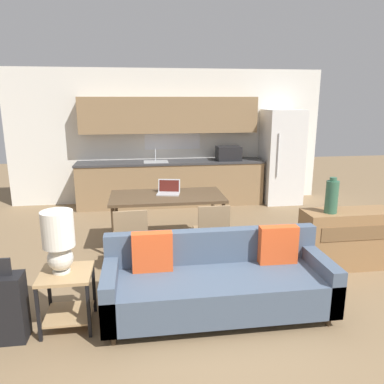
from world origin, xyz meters
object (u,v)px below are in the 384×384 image
at_px(couch, 217,281).
at_px(dining_chair_near_right, 212,230).
at_px(vase, 332,196).
at_px(dining_chair_near_left, 131,236).
at_px(dining_table, 167,200).
at_px(side_table, 67,290).
at_px(suitcase, 1,308).
at_px(refrigerator, 281,157).
at_px(laptop, 169,190).
at_px(table_lamp, 59,239).
at_px(credenza, 347,239).

xyz_separation_m(couch, dining_chair_near_right, (0.16, 1.09, 0.15)).
relative_size(vase, dining_chair_near_left, 0.53).
height_order(dining_table, side_table, dining_table).
bearing_deg(vase, dining_chair_near_right, 166.90).
xyz_separation_m(side_table, suitcase, (-0.54, -0.15, -0.05)).
xyz_separation_m(refrigerator, suitcase, (-4.16, -4.15, -0.63)).
bearing_deg(refrigerator, couch, -118.80).
bearing_deg(laptop, dining_chair_near_right, -48.07).
xyz_separation_m(table_lamp, suitcase, (-0.50, -0.17, -0.56)).
xyz_separation_m(table_lamp, credenza, (3.34, 0.83, -0.50)).
relative_size(table_lamp, vase, 1.33).
distance_m(vase, laptop, 2.23).
bearing_deg(suitcase, vase, 15.11).
bearing_deg(side_table, dining_chair_near_right, 35.31).
distance_m(side_table, credenza, 3.41).
height_order(credenza, laptop, laptop).
relative_size(table_lamp, dining_chair_near_right, 0.71).
bearing_deg(dining_table, suitcase, -128.84).
distance_m(refrigerator, dining_chair_near_left, 4.24).
bearing_deg(refrigerator, suitcase, -135.02).
distance_m(couch, table_lamp, 1.58).
bearing_deg(suitcase, laptop, 51.92).
relative_size(table_lamp, credenza, 0.51).
bearing_deg(credenza, dining_chair_near_right, 170.34).
distance_m(refrigerator, suitcase, 5.91).
xyz_separation_m(credenza, dining_chair_near_left, (-2.73, 0.23, 0.10)).
relative_size(credenza, dining_chair_near_right, 1.40).
bearing_deg(dining_table, couch, -79.02).
bearing_deg(laptop, couch, -68.80).
distance_m(credenza, vase, 0.65).
height_order(dining_chair_near_right, suitcase, dining_chair_near_right).
height_order(couch, dining_chair_near_right, couch).
height_order(table_lamp, dining_chair_near_left, table_lamp).
bearing_deg(dining_table, vase, -28.75).
relative_size(dining_table, vase, 3.64).
bearing_deg(side_table, suitcase, -164.10).
height_order(dining_table, table_lamp, table_lamp).
height_order(refrigerator, dining_chair_near_left, refrigerator).
distance_m(refrigerator, table_lamp, 5.41).
height_order(couch, credenza, couch).
distance_m(table_lamp, dining_chair_near_right, 2.03).
relative_size(refrigerator, side_table, 3.45).
relative_size(credenza, vase, 2.62).
distance_m(dining_chair_near_right, laptop, 1.02).
bearing_deg(credenza, suitcase, -165.40).
distance_m(refrigerator, vase, 3.25).
height_order(dining_chair_near_right, laptop, laptop).
relative_size(table_lamp, dining_chair_near_left, 0.71).
bearing_deg(dining_chair_near_left, side_table, 58.00).
height_order(dining_table, dining_chair_near_right, dining_chair_near_right).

